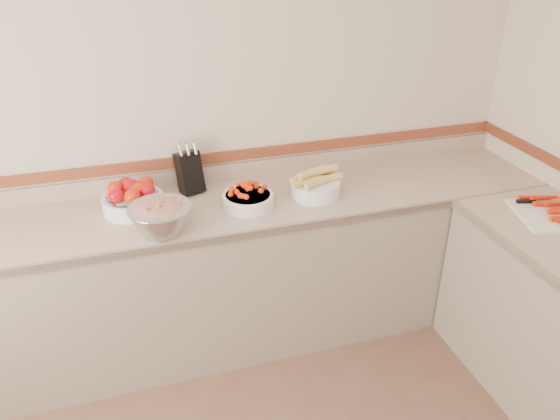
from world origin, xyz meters
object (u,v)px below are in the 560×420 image
object	(u,v)px
cherry_tomato_bowl	(248,198)
corn_bowl	(315,185)
tomato_bowl	(133,198)
cutting_board	(560,212)
rhubarb_bowl	(160,217)
knife_block	(189,171)

from	to	relation	value
cherry_tomato_bowl	corn_bowl	xyz separation A→B (m)	(0.39, 0.02, 0.01)
tomato_bowl	cherry_tomato_bowl	size ratio (longest dim) A/B	1.15
tomato_bowl	corn_bowl	size ratio (longest dim) A/B	1.04
corn_bowl	cutting_board	distance (m)	1.29
rhubarb_bowl	cherry_tomato_bowl	bearing A→B (deg)	17.56
knife_block	rhubarb_bowl	distance (m)	0.48
cherry_tomato_bowl	rhubarb_bowl	xyz separation A→B (m)	(-0.48, -0.15, 0.04)
rhubarb_bowl	tomato_bowl	bearing A→B (deg)	111.68
rhubarb_bowl	cutting_board	size ratio (longest dim) A/B	0.60
cutting_board	knife_block	bearing A→B (deg)	154.58
cutting_board	rhubarb_bowl	bearing A→B (deg)	168.01
rhubarb_bowl	cutting_board	xyz separation A→B (m)	(2.02, -0.43, -0.07)
cherry_tomato_bowl	rhubarb_bowl	distance (m)	0.50
cherry_tomato_bowl	cutting_board	xyz separation A→B (m)	(1.54, -0.58, -0.03)
tomato_bowl	cutting_board	size ratio (longest dim) A/B	0.61
rhubarb_bowl	knife_block	bearing A→B (deg)	63.90
knife_block	rhubarb_bowl	bearing A→B (deg)	-116.10
knife_block	rhubarb_bowl	world-z (taller)	knife_block
tomato_bowl	cutting_board	xyz separation A→B (m)	(2.13, -0.72, -0.05)
cherry_tomato_bowl	knife_block	bearing A→B (deg)	133.74
knife_block	cherry_tomato_bowl	xyz separation A→B (m)	(0.27, -0.28, -0.07)
corn_bowl	cutting_board	world-z (taller)	corn_bowl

